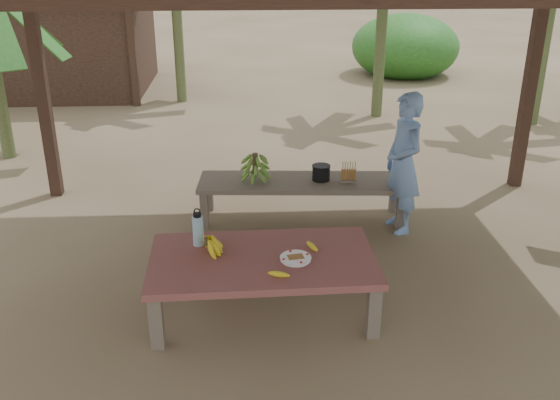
{
  "coord_description": "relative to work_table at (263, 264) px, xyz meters",
  "views": [
    {
      "loc": [
        -0.51,
        -4.75,
        2.86
      ],
      "look_at": [
        -0.24,
        0.09,
        0.8
      ],
      "focal_mm": 40.0,
      "sensor_mm": 36.0,
      "label": 1
    }
  ],
  "objects": [
    {
      "name": "ground",
      "position": [
        0.41,
        0.36,
        -0.43
      ],
      "size": [
        80.0,
        80.0,
        0.0
      ],
      "primitive_type": "plane",
      "color": "brown",
      "rests_on": "ground"
    },
    {
      "name": "work_table",
      "position": [
        0.0,
        0.0,
        0.0
      ],
      "size": [
        1.83,
        1.05,
        0.5
      ],
      "rotation": [
        0.0,
        0.0,
        0.03
      ],
      "color": "brown",
      "rests_on": "ground"
    },
    {
      "name": "bench",
      "position": [
        0.47,
        1.79,
        -0.04
      ],
      "size": [
        2.23,
        0.74,
        0.45
      ],
      "rotation": [
        0.0,
        0.0,
        -0.06
      ],
      "color": "brown",
      "rests_on": "ground"
    },
    {
      "name": "ripe_banana_bunch",
      "position": [
        -0.45,
        0.09,
        0.14
      ],
      "size": [
        0.31,
        0.29,
        0.15
      ],
      "primitive_type": null,
      "rotation": [
        0.0,
        0.0,
        0.34
      ],
      "color": "yellow",
      "rests_on": "work_table"
    },
    {
      "name": "plate",
      "position": [
        0.26,
        -0.07,
        0.08
      ],
      "size": [
        0.25,
        0.25,
        0.04
      ],
      "color": "white",
      "rests_on": "work_table"
    },
    {
      "name": "loose_banana_front",
      "position": [
        0.11,
        -0.32,
        0.09
      ],
      "size": [
        0.17,
        0.06,
        0.04
      ],
      "primitive_type": "ellipsoid",
      "rotation": [
        0.0,
        0.0,
        1.5
      ],
      "color": "yellow",
      "rests_on": "work_table"
    },
    {
      "name": "loose_banana_side",
      "position": [
        0.41,
        0.13,
        0.09
      ],
      "size": [
        0.12,
        0.15,
        0.04
      ],
      "primitive_type": "ellipsoid",
      "rotation": [
        0.0,
        0.0,
        0.55
      ],
      "color": "yellow",
      "rests_on": "work_table"
    },
    {
      "name": "water_flask",
      "position": [
        -0.52,
        0.25,
        0.2
      ],
      "size": [
        0.09,
        0.09,
        0.33
      ],
      "color": "#3C91BC",
      "rests_on": "work_table"
    },
    {
      "name": "green_banana_stalk",
      "position": [
        -0.02,
        1.83,
        0.17
      ],
      "size": [
        0.3,
        0.3,
        0.32
      ],
      "primitive_type": null,
      "rotation": [
        0.0,
        0.0,
        -0.06
      ],
      "color": "#598C2D",
      "rests_on": "bench"
    },
    {
      "name": "cooking_pot",
      "position": [
        0.67,
        1.79,
        0.09
      ],
      "size": [
        0.19,
        0.19,
        0.16
      ],
      "primitive_type": "cylinder",
      "color": "black",
      "rests_on": "bench"
    },
    {
      "name": "skewer_rack",
      "position": [
        0.96,
        1.71,
        0.14
      ],
      "size": [
        0.18,
        0.09,
        0.24
      ],
      "primitive_type": null,
      "rotation": [
        0.0,
        0.0,
        -0.06
      ],
      "color": "#A57F47",
      "rests_on": "bench"
    },
    {
      "name": "woman",
      "position": [
        1.47,
        1.49,
        0.3
      ],
      "size": [
        0.46,
        0.6,
        1.46
      ],
      "primitive_type": "imported",
      "rotation": [
        0.0,
        0.0,
        -1.34
      ],
      "color": "#688AC5",
      "rests_on": "ground"
    },
    {
      "name": "hut",
      "position": [
        -4.09,
        8.36,
        0.67
      ],
      "size": [
        4.4,
        3.43,
        2.85
      ],
      "color": "black",
      "rests_on": "ground"
    }
  ]
}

